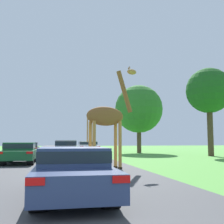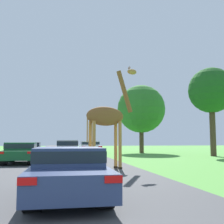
% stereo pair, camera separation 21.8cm
% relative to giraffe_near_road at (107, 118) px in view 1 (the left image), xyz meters
% --- Properties ---
extents(road, '(7.94, 120.00, 0.00)m').
position_rel_giraffe_near_road_xyz_m(road, '(-2.24, 17.47, -2.58)').
color(road, '#424244').
rests_on(road, ground).
extents(giraffe_near_road, '(2.91, 1.15, 5.50)m').
position_rel_giraffe_near_road_xyz_m(giraffe_near_road, '(0.00, 0.00, 0.00)').
color(giraffe_near_road, '#B77F3D').
rests_on(giraffe_near_road, ground).
extents(car_lead_maroon, '(1.84, 4.64, 1.26)m').
position_rel_giraffe_near_road_xyz_m(car_lead_maroon, '(-2.15, -6.81, -1.90)').
color(car_lead_maroon, navy).
rests_on(car_lead_maroon, ground).
extents(car_queue_right, '(1.95, 4.33, 1.48)m').
position_rel_giraffe_near_road_xyz_m(car_queue_right, '(-1.79, 10.52, -1.79)').
color(car_queue_right, gray).
rests_on(car_queue_right, ground).
extents(car_queue_left, '(1.76, 4.28, 1.26)m').
position_rel_giraffe_near_road_xyz_m(car_queue_left, '(-5.35, 17.14, -1.90)').
color(car_queue_left, black).
rests_on(car_queue_left, ground).
extents(car_far_ahead, '(1.94, 4.37, 1.40)m').
position_rel_giraffe_near_road_xyz_m(car_far_ahead, '(0.61, 14.80, -1.84)').
color(car_far_ahead, silver).
rests_on(car_far_ahead, ground).
extents(car_verge_right, '(1.95, 4.40, 1.32)m').
position_rel_giraffe_near_road_xyz_m(car_verge_right, '(-4.82, 4.53, -1.85)').
color(car_verge_right, '#144C28').
rests_on(car_verge_right, ground).
extents(tree_left_edge, '(4.35, 4.35, 8.43)m').
position_rel_giraffe_near_road_xyz_m(tree_left_edge, '(11.77, 10.15, 3.61)').
color(tree_left_edge, '#4C3828').
rests_on(tree_left_edge, ground).
extents(tree_far_right, '(5.76, 5.76, 8.16)m').
position_rel_giraffe_near_road_xyz_m(tree_far_right, '(7.17, 18.31, 2.68)').
color(tree_far_right, '#4C3828').
rests_on(tree_far_right, ground).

